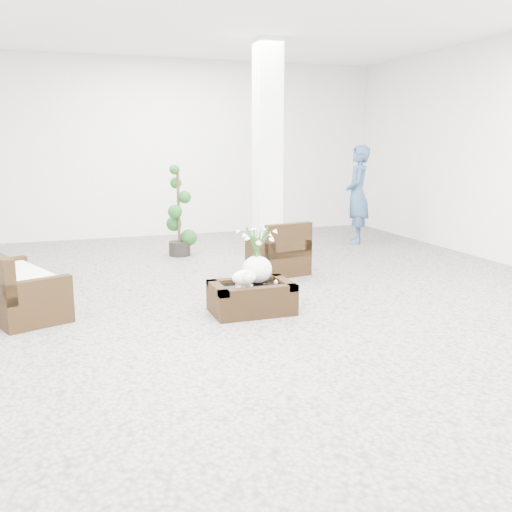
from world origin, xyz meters
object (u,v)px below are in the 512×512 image
object	(u,v)px
topiary	(179,212)
armchair	(278,247)
loveseat	(16,280)
coffee_table	(252,299)

from	to	relation	value
topiary	armchair	bearing A→B (deg)	-58.32
loveseat	topiary	world-z (taller)	topiary
armchair	loveseat	bearing A→B (deg)	4.51
topiary	coffee_table	bearing A→B (deg)	-88.31
coffee_table	topiary	bearing A→B (deg)	91.69
armchair	loveseat	size ratio (longest dim) A/B	0.54
topiary	loveseat	bearing A→B (deg)	-131.62
loveseat	topiary	xyz separation A→B (m)	(2.38, 2.68, 0.37)
armchair	topiary	distance (m)	2.11
armchair	loveseat	world-z (taller)	armchair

